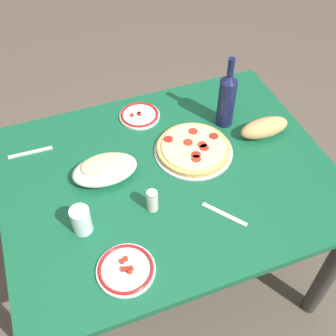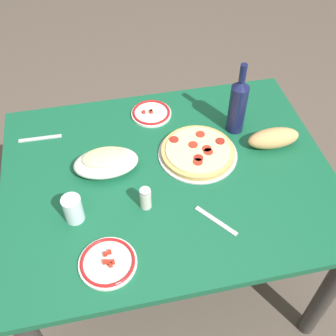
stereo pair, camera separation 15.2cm
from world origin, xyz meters
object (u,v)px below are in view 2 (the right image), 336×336
(baked_pasta_dish, at_px, (106,162))
(wine_bottle, at_px, (238,105))
(pepperoni_pizza, at_px, (198,152))
(bread_loaf, at_px, (273,138))
(side_plate_far, at_px, (151,113))
(side_plate_near, at_px, (108,262))
(spice_shaker, at_px, (146,198))
(water_glass, at_px, (73,209))
(dining_table, at_px, (168,193))

(baked_pasta_dish, relative_size, wine_bottle, 0.77)
(pepperoni_pizza, bearing_deg, wine_bottle, 31.10)
(bread_loaf, bearing_deg, side_plate_far, 147.15)
(side_plate_near, height_order, spice_shaker, spice_shaker)
(baked_pasta_dish, bearing_deg, side_plate_far, 51.46)
(water_glass, distance_m, side_plate_near, 0.22)
(dining_table, distance_m, pepperoni_pizza, 0.20)
(dining_table, height_order, wine_bottle, wine_bottle)
(wine_bottle, relative_size, spice_shaker, 3.56)
(pepperoni_pizza, height_order, wine_bottle, wine_bottle)
(pepperoni_pizza, height_order, baked_pasta_dish, baked_pasta_dish)
(water_glass, bearing_deg, baked_pasta_dish, 57.09)
(side_plate_far, bearing_deg, dining_table, -89.44)
(baked_pasta_dish, bearing_deg, water_glass, -122.91)
(pepperoni_pizza, height_order, side_plate_far, pepperoni_pizza)
(pepperoni_pizza, relative_size, wine_bottle, 0.99)
(pepperoni_pizza, bearing_deg, side_plate_near, -134.64)
(bread_loaf, bearing_deg, spice_shaker, -160.58)
(wine_bottle, height_order, spice_shaker, wine_bottle)
(wine_bottle, bearing_deg, side_plate_near, -138.58)
(side_plate_far, bearing_deg, spice_shaker, -102.31)
(baked_pasta_dish, bearing_deg, side_plate_near, -95.98)
(baked_pasta_dish, height_order, bread_loaf, same)
(side_plate_far, distance_m, bread_loaf, 0.52)
(baked_pasta_dish, height_order, water_glass, water_glass)
(wine_bottle, height_order, bread_loaf, wine_bottle)
(water_glass, distance_m, side_plate_far, 0.59)
(spice_shaker, bearing_deg, wine_bottle, 36.53)
(dining_table, relative_size, wine_bottle, 3.94)
(baked_pasta_dish, relative_size, side_plate_far, 1.41)
(side_plate_far, xyz_separation_m, bread_loaf, (0.44, -0.28, 0.03))
(baked_pasta_dish, height_order, side_plate_far, baked_pasta_dish)
(spice_shaker, bearing_deg, bread_loaf, 19.42)
(baked_pasta_dish, xyz_separation_m, water_glass, (-0.13, -0.20, 0.01))
(dining_table, distance_m, spice_shaker, 0.23)
(pepperoni_pizza, bearing_deg, side_plate_far, 116.86)
(side_plate_near, bearing_deg, water_glass, 114.23)
(pepperoni_pizza, bearing_deg, baked_pasta_dish, -179.62)
(pepperoni_pizza, relative_size, side_plate_far, 1.81)
(water_glass, bearing_deg, pepperoni_pizza, 22.82)
(side_plate_near, xyz_separation_m, side_plate_far, (0.26, 0.67, -0.00))
(side_plate_far, distance_m, spice_shaker, 0.48)
(baked_pasta_dish, height_order, side_plate_near, baked_pasta_dish)
(side_plate_far, bearing_deg, water_glass, -126.25)
(side_plate_far, height_order, bread_loaf, bread_loaf)
(wine_bottle, bearing_deg, pepperoni_pizza, -148.90)
(baked_pasta_dish, bearing_deg, dining_table, -17.47)
(water_glass, relative_size, spice_shaker, 1.17)
(dining_table, height_order, side_plate_near, side_plate_near)
(dining_table, xyz_separation_m, side_plate_far, (-0.00, 0.34, 0.13))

